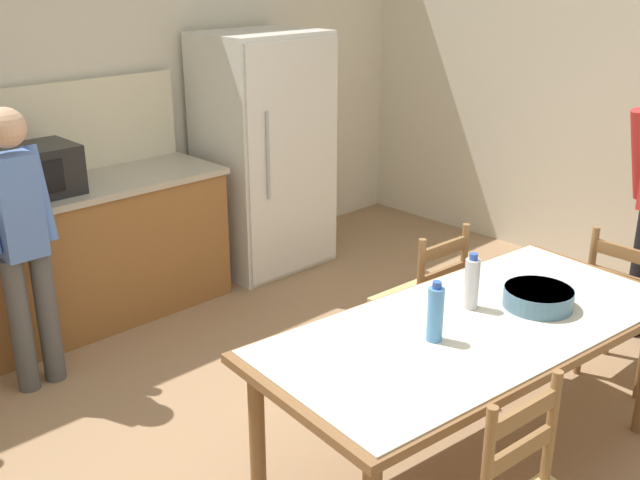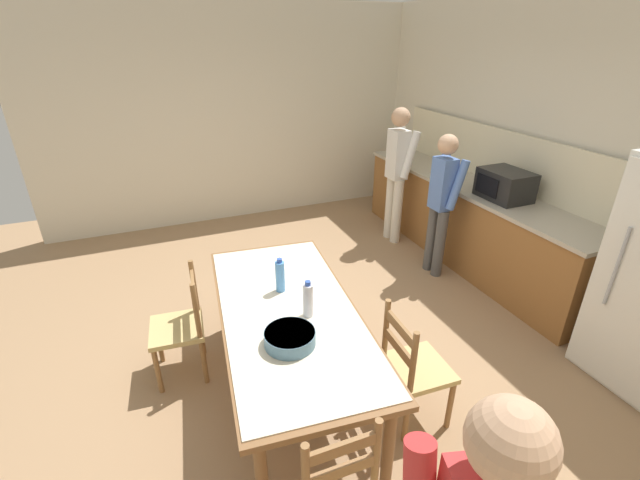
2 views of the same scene
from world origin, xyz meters
TOP-DOWN VIEW (x-y plane):
  - ground_plane at (0.00, 0.00)m, footprint 8.32×8.32m
  - wall_back at (0.00, 2.66)m, footprint 6.52×0.12m
  - wall_left at (-3.26, 0.00)m, footprint 0.12×5.20m
  - kitchen_counter at (-0.85, 2.23)m, footprint 3.46×0.66m
  - counter_splashback at (-0.85, 2.54)m, footprint 3.42×0.03m
  - microwave at (-0.35, 2.21)m, footprint 0.50×0.39m
  - dining_table at (0.45, -0.43)m, footprint 2.14×1.14m
  - bottle_near_centre at (0.19, -0.40)m, footprint 0.07×0.07m
  - bottle_off_centre at (0.56, -0.33)m, footprint 0.07×0.07m
  - serving_bowl at (0.80, -0.54)m, footprint 0.32×0.32m
  - chair_side_far_right at (0.99, 0.28)m, footprint 0.44×0.42m
  - chair_side_near_left at (-0.09, -1.14)m, footprint 0.45×0.44m
  - person_at_sink at (-1.62, 1.71)m, footprint 0.43×0.30m
  - person_at_counter at (-0.68, 1.69)m, footprint 0.40×0.27m

SIDE VIEW (x-z plane):
  - ground_plane at x=0.00m, z-range 0.00..0.00m
  - chair_side_far_right at x=0.99m, z-range -0.01..0.90m
  - chair_side_near_left at x=-0.09m, z-range -0.01..0.90m
  - kitchen_counter at x=-0.85m, z-range 0.00..0.94m
  - dining_table at x=0.45m, z-range 0.31..1.07m
  - serving_bowl at x=0.80m, z-range 0.77..0.86m
  - bottle_near_centre at x=0.19m, z-range 0.75..1.02m
  - bottle_off_centre at x=0.56m, z-range 0.75..1.02m
  - person_at_counter at x=-0.68m, z-range 0.10..1.69m
  - person_at_sink at x=-1.62m, z-range 0.11..1.82m
  - microwave at x=-0.35m, z-range 0.94..1.24m
  - counter_splashback at x=-0.85m, z-range 0.94..1.54m
  - wall_back at x=0.00m, z-range 0.00..2.90m
  - wall_left at x=-3.26m, z-range 0.00..2.90m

